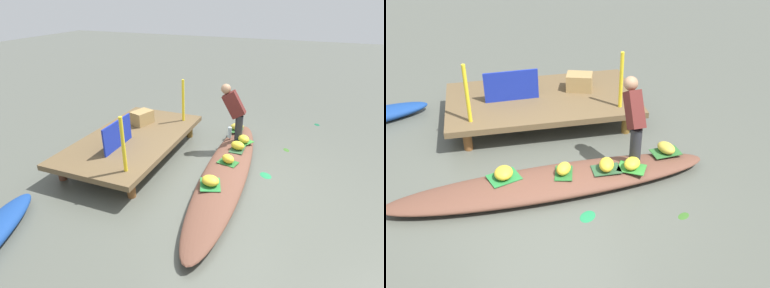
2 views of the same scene
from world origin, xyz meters
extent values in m
plane|color=#52564C|center=(0.00, 0.00, 0.00)|extent=(40.00, 40.00, 0.00)
cube|color=brown|center=(0.16, 2.01, 0.38)|extent=(3.20, 1.80, 0.10)
cylinder|color=brown|center=(-1.12, 1.29, 0.16)|extent=(0.14, 0.14, 0.33)
cylinder|color=brown|center=(1.44, 1.29, 0.16)|extent=(0.14, 0.14, 0.33)
cylinder|color=brown|center=(-1.12, 2.73, 0.16)|extent=(0.14, 0.14, 0.33)
cylinder|color=brown|center=(1.44, 2.73, 0.16)|extent=(0.14, 0.14, 0.33)
ellipsoid|color=brown|center=(0.00, 0.00, 0.11)|extent=(4.54, 1.08, 0.23)
cube|color=#247735|center=(-0.64, 0.09, 0.23)|extent=(0.50, 0.44, 0.01)
ellipsoid|color=gold|center=(-0.64, 0.09, 0.31)|extent=(0.31, 0.34, 0.15)
cube|color=#246429|center=(0.17, 0.02, 0.23)|extent=(0.31, 0.40, 0.01)
ellipsoid|color=yellow|center=(0.17, 0.02, 0.31)|extent=(0.29, 0.31, 0.16)
cube|color=#2C652D|center=(1.73, 0.23, 0.23)|extent=(0.45, 0.31, 0.01)
ellipsoid|color=gold|center=(1.73, 0.23, 0.31)|extent=(0.31, 0.36, 0.15)
cube|color=#328532|center=(1.12, -0.06, 0.23)|extent=(0.47, 0.43, 0.01)
ellipsoid|color=yellow|center=(1.12, -0.06, 0.31)|extent=(0.34, 0.34, 0.16)
cube|color=#2A5030|center=(0.76, -0.02, 0.23)|extent=(0.40, 0.27, 0.01)
ellipsoid|color=yellow|center=(0.76, -0.02, 0.32)|extent=(0.27, 0.33, 0.17)
cylinder|color=#28282D|center=(1.20, 0.08, 0.50)|extent=(0.16, 0.16, 0.55)
cube|color=#561F1C|center=(1.19, 0.21, 1.00)|extent=(0.21, 0.51, 0.59)
sphere|color=#9E7556|center=(1.18, 0.39, 1.32)|extent=(0.20, 0.20, 0.20)
cylinder|color=silver|center=(1.25, 0.28, 0.35)|extent=(0.08, 0.08, 0.24)
cube|color=#16299D|center=(-0.34, 2.01, 0.69)|extent=(0.90, 0.06, 0.52)
cylinder|color=yellow|center=(-1.04, 1.41, 0.90)|extent=(0.06, 0.06, 0.94)
cylinder|color=yellow|center=(1.36, 1.41, 0.90)|extent=(0.06, 0.06, 0.94)
cube|color=#9D7D4A|center=(0.84, 2.18, 0.57)|extent=(0.51, 0.44, 0.29)
ellipsoid|color=#208149|center=(0.35, -0.67, 0.00)|extent=(0.31, 0.31, 0.01)
ellipsoid|color=#346322|center=(1.56, -0.91, 0.00)|extent=(0.21, 0.19, 0.01)
camera|label=1|loc=(-4.63, -1.17, 3.01)|focal=28.58mm
camera|label=2|loc=(-0.73, -5.22, 4.02)|focal=44.43mm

